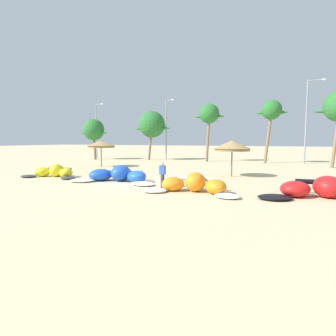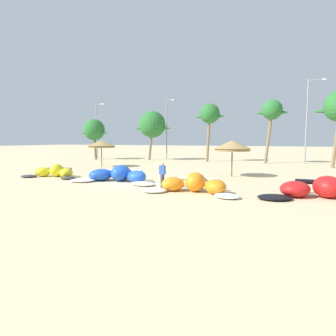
{
  "view_description": "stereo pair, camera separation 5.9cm",
  "coord_description": "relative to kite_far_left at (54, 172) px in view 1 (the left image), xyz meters",
  "views": [
    {
      "loc": [
        8.95,
        -16.55,
        3.0
      ],
      "look_at": [
        0.9,
        2.0,
        1.0
      ],
      "focal_mm": 30.26,
      "sensor_mm": 36.0,
      "label": 1
    },
    {
      "loc": [
        9.01,
        -16.53,
        3.0
      ],
      "look_at": [
        0.9,
        2.0,
        1.0
      ],
      "focal_mm": 30.26,
      "sensor_mm": 36.0,
      "label": 2
    }
  ],
  "objects": [
    {
      "name": "ground_plane",
      "position": [
        8.61,
        -0.69,
        -0.4
      ],
      "size": [
        260.0,
        260.0,
        0.0
      ],
      "primitive_type": "plane",
      "color": "beige"
    },
    {
      "name": "kite_far_left",
      "position": [
        0.0,
        0.0,
        0.0
      ],
      "size": [
        5.17,
        2.65,
        1.05
      ],
      "color": "#333338",
      "rests_on": "ground"
    },
    {
      "name": "kite_left",
      "position": [
        6.18,
        -0.04,
        0.05
      ],
      "size": [
        6.89,
        3.43,
        1.18
      ],
      "color": "white",
      "rests_on": "ground"
    },
    {
      "name": "kite_left_of_center",
      "position": [
        12.53,
        -1.92,
        0.03
      ],
      "size": [
        5.9,
        2.7,
        1.12
      ],
      "color": "white",
      "rests_on": "ground"
    },
    {
      "name": "kite_center",
      "position": [
        19.43,
        -0.88,
        0.04
      ],
      "size": [
        7.26,
        3.5,
        1.14
      ],
      "color": "black",
      "rests_on": "ground"
    },
    {
      "name": "beach_umbrella_near_van",
      "position": [
        -1.9,
        8.82,
        2.15
      ],
      "size": [
        3.13,
        3.13,
        2.93
      ],
      "color": "brown",
      "rests_on": "ground"
    },
    {
      "name": "beach_umbrella_middle",
      "position": [
        13.16,
        6.07,
        2.15
      ],
      "size": [
        2.99,
        2.99,
        2.98
      ],
      "color": "brown",
      "rests_on": "ground"
    },
    {
      "name": "person_by_umbrellas",
      "position": [
        10.22,
        -1.19,
        0.42
      ],
      "size": [
        0.36,
        0.24,
        1.62
      ],
      "color": "#383842",
      "rests_on": "ground"
    },
    {
      "name": "palm_leftmost",
      "position": [
        -10.4,
        18.45,
        4.13
      ],
      "size": [
        4.89,
        3.26,
        6.21
      ],
      "color": "brown",
      "rests_on": "ground"
    },
    {
      "name": "palm_left",
      "position": [
        -1.68,
        21.07,
        4.89
      ],
      "size": [
        5.95,
        3.96,
        7.31
      ],
      "color": "#7F6647",
      "rests_on": "ground"
    },
    {
      "name": "palm_left_of_gap",
      "position": [
        7.04,
        21.37,
        6.11
      ],
      "size": [
        4.11,
        2.74,
        8.02
      ],
      "color": "#7F6647",
      "rests_on": "ground"
    },
    {
      "name": "palm_center_left",
      "position": [
        15.11,
        21.64,
        6.27
      ],
      "size": [
        3.82,
        2.55,
        8.13
      ],
      "color": "#7F6647",
      "rests_on": "ground"
    },
    {
      "name": "lamppost_west",
      "position": [
        -13.15,
        22.84,
        4.72
      ],
      "size": [
        1.65,
        0.24,
        9.2
      ],
      "color": "gray",
      "rests_on": "ground"
    },
    {
      "name": "lamppost_west_center",
      "position": [
        -0.38,
        23.64,
        4.74
      ],
      "size": [
        1.41,
        0.24,
        9.29
      ],
      "color": "gray",
      "rests_on": "ground"
    },
    {
      "name": "lamppost_east_center",
      "position": [
        19.35,
        22.5,
        5.42
      ],
      "size": [
        2.1,
        0.24,
        10.46
      ],
      "color": "gray",
      "rests_on": "ground"
    }
  ]
}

